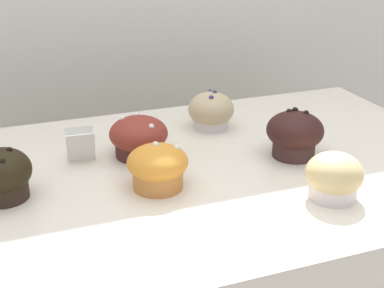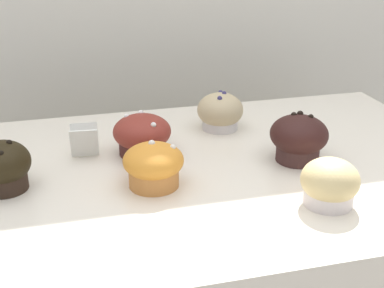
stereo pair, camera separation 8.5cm
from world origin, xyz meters
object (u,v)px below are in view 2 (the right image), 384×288
object	(u,v)px
muffin_front_right	(220,112)
muffin_back_center	(153,165)
muffin_front_left	(299,138)
muffin_back_left	(330,184)
muffin_back_right	(3,166)
muffin_front_center	(142,135)

from	to	relation	value
muffin_front_right	muffin_back_center	size ratio (longest dim) A/B	0.95
muffin_front_left	muffin_back_center	world-z (taller)	muffin_front_left
muffin_back_left	muffin_back_right	xyz separation A→B (m)	(-0.49, 0.18, 0.01)
muffin_front_center	muffin_back_left	distance (m)	0.36
muffin_back_left	muffin_front_center	bearing A→B (deg)	133.49
muffin_back_right	muffin_front_left	bearing A→B (deg)	-2.12
muffin_front_left	muffin_front_center	bearing A→B (deg)	159.34
muffin_front_center	muffin_front_right	world-z (taller)	muffin_front_right
muffin_back_left	muffin_front_left	xyz separation A→B (m)	(0.02, 0.16, 0.01)
muffin_front_left	muffin_back_center	size ratio (longest dim) A/B	1.05
muffin_back_right	muffin_front_left	distance (m)	0.51
muffin_front_center	muffin_back_center	xyz separation A→B (m)	(-0.00, -0.13, 0.00)
muffin_front_right	muffin_back_center	distance (m)	0.28
muffin_front_center	muffin_front_right	bearing A→B (deg)	25.30
muffin_back_left	muffin_front_left	bearing A→B (deg)	82.36
muffin_back_right	muffin_back_center	xyz separation A→B (m)	(0.24, -0.05, -0.00)
muffin_back_right	muffin_back_center	distance (m)	0.24
muffin_front_center	muffin_front_left	world-z (taller)	muffin_front_left
muffin_back_left	muffin_back_center	bearing A→B (deg)	153.15
muffin_front_left	muffin_front_right	world-z (taller)	muffin_front_left
muffin_back_left	muffin_back_center	world-z (taller)	muffin_back_center
muffin_front_center	muffin_back_right	size ratio (longest dim) A/B	1.18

